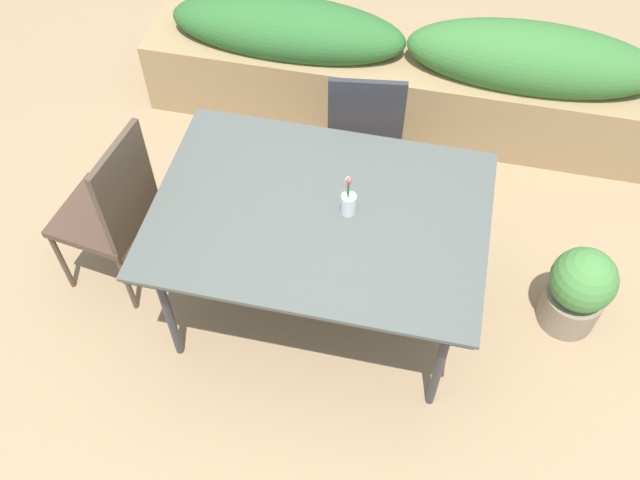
% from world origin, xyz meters
% --- Properties ---
extents(ground_plane, '(12.00, 12.00, 0.00)m').
position_xyz_m(ground_plane, '(0.00, 0.00, 0.00)').
color(ground_plane, '#9E7F5B').
extents(dining_table, '(1.49, 1.06, 0.77)m').
position_xyz_m(dining_table, '(-0.03, 0.04, 0.72)').
color(dining_table, '#4C514C').
rests_on(dining_table, ground).
extents(chair_far_side, '(0.46, 0.46, 0.94)m').
position_xyz_m(chair_far_side, '(0.04, 0.85, 0.52)').
color(chair_far_side, '#2C362E').
rests_on(chair_far_side, ground).
extents(chair_end_left, '(0.48, 0.48, 1.00)m').
position_xyz_m(chair_end_left, '(-1.06, 0.03, 0.55)').
color(chair_end_left, '#4E372A').
rests_on(chair_end_left, ground).
extents(flower_vase, '(0.07, 0.07, 0.23)m').
position_xyz_m(flower_vase, '(0.09, 0.07, 0.84)').
color(flower_vase, silver).
rests_on(flower_vase, dining_table).
extents(planter_box, '(3.20, 0.51, 0.80)m').
position_xyz_m(planter_box, '(0.17, 1.54, 0.38)').
color(planter_box, '#9E7F56').
rests_on(planter_box, ground).
extents(potted_plant, '(0.32, 0.32, 0.51)m').
position_xyz_m(potted_plant, '(1.23, 0.24, 0.26)').
color(potted_plant, gray).
rests_on(potted_plant, ground).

